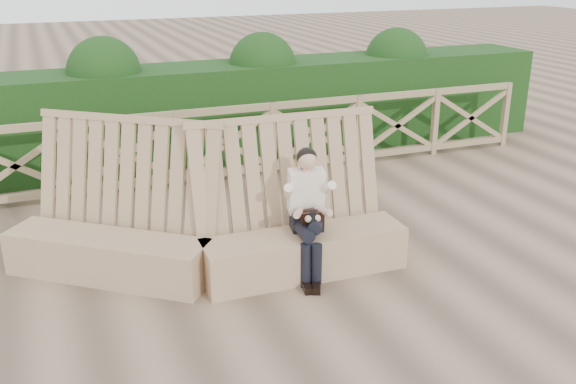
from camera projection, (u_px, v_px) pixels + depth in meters
name	position (u px, v px, depth m)	size (l,w,h in m)	color
ground	(327.00, 285.00, 6.47)	(60.00, 60.00, 0.00)	brown
bench	(207.00, 237.00, 6.61)	(3.96, 1.99, 1.59)	#977656
woman	(308.00, 208.00, 6.49)	(0.45, 0.80, 1.33)	black
guardrail	(226.00, 144.00, 9.33)	(10.10, 0.09, 1.10)	olive
hedge	(205.00, 113.00, 10.31)	(12.00, 1.20, 1.50)	black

